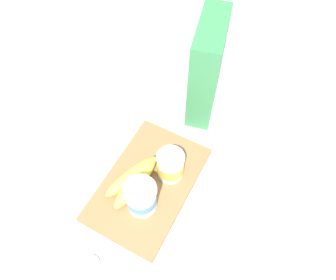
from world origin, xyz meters
TOP-DOWN VIEW (x-y plane):
  - ground_plane at (0.00, 0.00)m, footprint 2.40×2.40m
  - cutting_board at (0.00, 0.00)m, footprint 0.33×0.21m
  - cereal_box at (-0.31, 0.01)m, footprint 0.20×0.11m
  - yogurt_cup_front at (-0.05, 0.04)m, footprint 0.07×0.07m
  - yogurt_cup_back at (0.06, 0.02)m, footprint 0.08×0.08m
  - banana_bunch at (0.02, -0.03)m, footprint 0.17×0.09m
  - spoon at (0.22, 0.01)m, footprint 0.03×0.13m

SIDE VIEW (x-z plane):
  - ground_plane at x=0.00m, z-range 0.00..0.00m
  - spoon at x=0.22m, z-range 0.00..0.01m
  - cutting_board at x=0.00m, z-range 0.00..0.02m
  - banana_bunch at x=0.02m, z-range 0.02..0.06m
  - yogurt_cup_front at x=-0.05m, z-range 0.02..0.10m
  - yogurt_cup_back at x=0.06m, z-range 0.02..0.11m
  - cereal_box at x=-0.31m, z-range 0.00..0.29m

